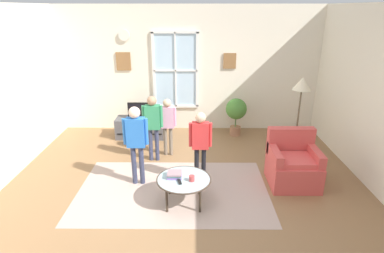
# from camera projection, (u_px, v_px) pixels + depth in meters

# --- Properties ---
(ground_plane) EXTENTS (6.46, 6.65, 0.02)m
(ground_plane) POSITION_uv_depth(u_px,v_px,m) (185.00, 200.00, 4.75)
(ground_plane) COLOR olive
(back_wall) EXTENTS (5.86, 0.17, 2.79)m
(back_wall) POSITION_uv_depth(u_px,v_px,m) (188.00, 70.00, 7.13)
(back_wall) COLOR silver
(back_wall) RESTS_ON ground_plane
(area_rug) EXTENTS (2.98, 1.89, 0.01)m
(area_rug) POSITION_uv_depth(u_px,v_px,m) (173.00, 190.00, 4.99)
(area_rug) COLOR tan
(area_rug) RESTS_ON ground_plane
(tv_stand) EXTENTS (1.07, 0.47, 0.44)m
(tv_stand) POSITION_uv_depth(u_px,v_px,m) (141.00, 127.00, 6.98)
(tv_stand) COLOR #4C4C51
(tv_stand) RESTS_ON ground_plane
(television) EXTENTS (0.52, 0.08, 0.35)m
(television) POSITION_uv_depth(u_px,v_px,m) (140.00, 110.00, 6.83)
(television) COLOR #4C4C4C
(television) RESTS_ON tv_stand
(armchair) EXTENTS (0.76, 0.74, 0.87)m
(armchair) POSITION_uv_depth(u_px,v_px,m) (293.00, 165.00, 5.10)
(armchair) COLOR #D14C47
(armchair) RESTS_ON ground_plane
(coffee_table) EXTENTS (0.80, 0.80, 0.41)m
(coffee_table) POSITION_uv_depth(u_px,v_px,m) (184.00, 180.00, 4.54)
(coffee_table) COLOR #99B2B7
(coffee_table) RESTS_ON ground_plane
(book_stack) EXTENTS (0.21, 0.19, 0.08)m
(book_stack) POSITION_uv_depth(u_px,v_px,m) (175.00, 175.00, 4.57)
(book_stack) COLOR #8B65B4
(book_stack) RESTS_ON coffee_table
(cup) EXTENTS (0.08, 0.08, 0.08)m
(cup) POSITION_uv_depth(u_px,v_px,m) (192.00, 178.00, 4.47)
(cup) COLOR #BF3F3F
(cup) RESTS_ON coffee_table
(remote_near_books) EXTENTS (0.07, 0.15, 0.02)m
(remote_near_books) POSITION_uv_depth(u_px,v_px,m) (179.00, 181.00, 4.45)
(remote_near_books) COLOR black
(remote_near_books) RESTS_ON coffee_table
(person_blue_shirt) EXTENTS (0.40, 0.18, 1.32)m
(person_blue_shirt) POSITION_uv_depth(u_px,v_px,m) (136.00, 137.00, 4.90)
(person_blue_shirt) COLOR #333851
(person_blue_shirt) RESTS_ON ground_plane
(person_pink_shirt) EXTENTS (0.34, 0.16, 1.14)m
(person_pink_shirt) POSITION_uv_depth(u_px,v_px,m) (167.00, 121.00, 5.95)
(person_pink_shirt) COLOR #726656
(person_pink_shirt) RESTS_ON ground_plane
(person_green_shirt) EXTENTS (0.38, 0.17, 1.25)m
(person_green_shirt) POSITION_uv_depth(u_px,v_px,m) (153.00, 121.00, 5.71)
(person_green_shirt) COLOR #333851
(person_green_shirt) RESTS_ON ground_plane
(person_red_shirt) EXTENTS (0.37, 0.17, 1.21)m
(person_red_shirt) POSITION_uv_depth(u_px,v_px,m) (200.00, 140.00, 4.97)
(person_red_shirt) COLOR black
(person_red_shirt) RESTS_ON ground_plane
(potted_plant_by_window) EXTENTS (0.47, 0.47, 0.85)m
(potted_plant_by_window) POSITION_uv_depth(u_px,v_px,m) (236.00, 111.00, 6.97)
(potted_plant_by_window) COLOR #9E6B4C
(potted_plant_by_window) RESTS_ON ground_plane
(floor_lamp) EXTENTS (0.32, 0.32, 1.60)m
(floor_lamp) POSITION_uv_depth(u_px,v_px,m) (301.00, 92.00, 5.46)
(floor_lamp) COLOR black
(floor_lamp) RESTS_ON ground_plane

